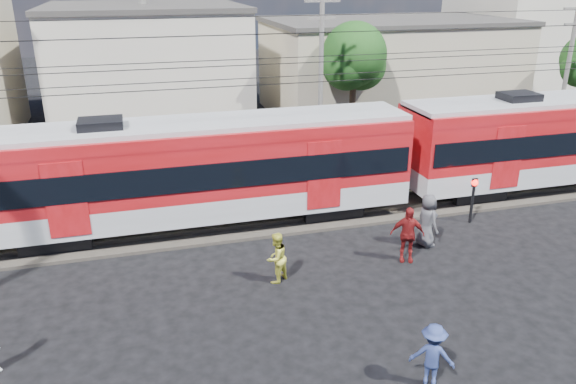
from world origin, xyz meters
name	(u,v)px	position (x,y,z in m)	size (l,w,h in m)	color
ground	(286,345)	(0.00, 0.00, 0.00)	(120.00, 120.00, 0.00)	black
track_bed	(231,222)	(0.00, 8.00, 0.06)	(70.00, 3.40, 0.12)	#2D2823
rail_near	(235,227)	(0.00, 7.25, 0.18)	(70.00, 0.12, 0.12)	#59544C
rail_far	(228,212)	(0.00, 8.75, 0.18)	(70.00, 0.12, 0.12)	#59544C
commuter_train	(203,168)	(-0.98, 8.00, 2.40)	(50.30, 3.08, 4.17)	black
building_midwest	(148,62)	(-2.00, 27.00, 3.66)	(12.24, 12.24, 7.30)	beige
building_mideast	(388,66)	(14.00, 24.00, 3.16)	(16.32, 10.20, 6.30)	tan
building_east	(526,39)	(28.00, 28.00, 4.16)	(10.20, 10.20, 8.30)	beige
utility_pole_mid	(321,72)	(6.00, 15.00, 4.53)	(1.80, 0.24, 8.50)	slate
utility_pole_east	(568,68)	(20.00, 14.00, 4.28)	(1.80, 0.24, 8.00)	slate
tree_near	(357,58)	(9.19, 18.09, 4.66)	(3.82, 3.64, 6.72)	#382619
pedestrian_b	(276,258)	(0.60, 3.26, 0.83)	(0.81, 0.63, 1.66)	gold
pedestrian_c	(432,355)	(2.91, -2.37, 0.81)	(1.05, 0.61, 1.63)	navy
pedestrian_d	(407,234)	(5.18, 3.41, 0.98)	(1.14, 0.48, 1.95)	maroon
pedestrian_e	(427,220)	(6.39, 4.25, 0.98)	(0.95, 0.62, 1.95)	#46464B
crossing_signal	(473,192)	(9.06, 5.56, 1.28)	(0.27, 0.27, 1.84)	black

